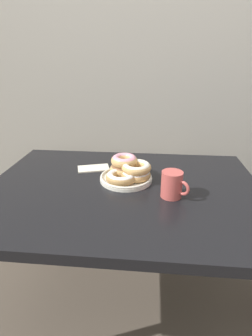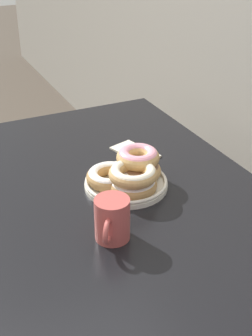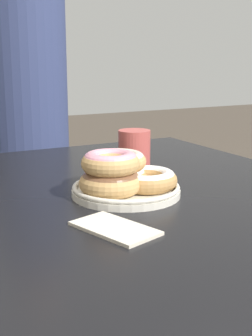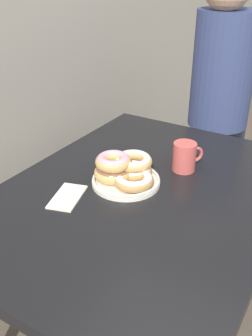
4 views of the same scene
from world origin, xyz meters
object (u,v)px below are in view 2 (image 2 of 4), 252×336
at_px(coffee_mug, 112,219).
at_px(dining_table, 104,213).
at_px(donut_plate, 129,174).
at_px(napkin, 135,152).

bearing_deg(coffee_mug, dining_table, 162.42).
distance_m(dining_table, donut_plate, 0.14).
distance_m(dining_table, napkin, 0.26).
height_order(donut_plate, coffee_mug, coffee_mug).
xyz_separation_m(dining_table, donut_plate, (0.01, 0.07, 0.12)).
bearing_deg(napkin, donut_plate, -30.90).
xyz_separation_m(dining_table, napkin, (-0.17, 0.18, 0.08)).
distance_m(donut_plate, napkin, 0.21).
bearing_deg(donut_plate, dining_table, -99.32).
bearing_deg(dining_table, coffee_mug, -17.58).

